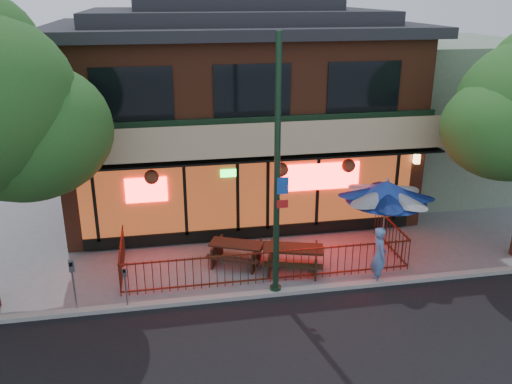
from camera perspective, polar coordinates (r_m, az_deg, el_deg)
ground at (r=15.62m, az=1.73°, el=-9.81°), size 80.00×80.00×0.00m
curb at (r=15.17m, az=2.14°, el=-10.54°), size 80.00×0.25×0.12m
restaurant_building at (r=20.84m, az=-2.32°, el=10.06°), size 12.96×9.49×8.05m
neighbor_building at (r=24.53m, az=19.00°, el=7.87°), size 6.00×7.00×6.00m
patio_fence at (r=15.75m, az=1.37°, el=-6.92°), size 8.44×2.62×1.00m
street_light at (r=13.93m, az=2.22°, el=0.64°), size 0.43×0.32×7.00m
picnic_table_left at (r=16.58m, az=-2.07°, el=-6.14°), size 1.97×1.78×0.69m
picnic_table_right at (r=16.23m, az=3.94°, el=-6.64°), size 2.06×1.79×0.75m
patio_umbrella at (r=16.41m, az=13.58°, el=0.10°), size 2.38×2.38×2.72m
pedestrian at (r=15.77m, az=12.82°, el=-6.51°), size 0.43×0.64×1.71m
parking_meter_near at (r=14.56m, az=-13.60°, el=-9.13°), size 0.11×0.09×1.21m
parking_meter_far at (r=14.69m, az=-18.73°, el=-8.53°), size 0.16×0.14×1.50m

